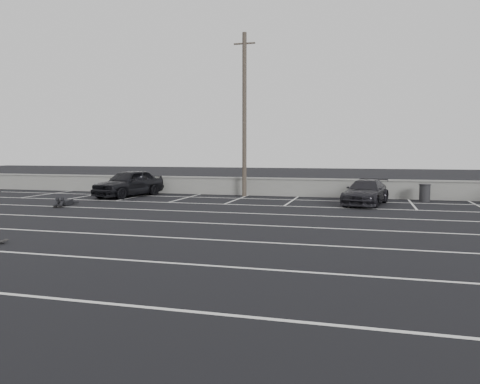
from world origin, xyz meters
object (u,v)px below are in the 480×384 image
(car_right, at_px, (366,192))
(trash_bin, at_px, (425,193))
(car_left, at_px, (129,183))
(person, at_px, (67,200))
(utility_pole, at_px, (244,114))

(car_right, height_order, trash_bin, car_right)
(car_left, bearing_deg, person, -86.21)
(car_left, distance_m, utility_pole, 7.75)
(car_left, bearing_deg, utility_pole, 30.45)
(utility_pole, bearing_deg, car_right, -19.92)
(car_right, xyz_separation_m, utility_pole, (-6.82, 2.47, 4.11))
(person, bearing_deg, utility_pole, 25.83)
(utility_pole, relative_size, trash_bin, 10.10)
(trash_bin, distance_m, person, 18.15)
(car_left, xyz_separation_m, car_right, (13.23, -0.60, -0.18))
(car_left, xyz_separation_m, utility_pole, (6.41, 1.87, 3.93))
(car_right, xyz_separation_m, trash_bin, (2.96, 2.18, -0.14))
(trash_bin, relative_size, person, 0.36)
(car_right, xyz_separation_m, person, (-14.09, -4.05, -0.37))
(car_right, distance_m, trash_bin, 3.68)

